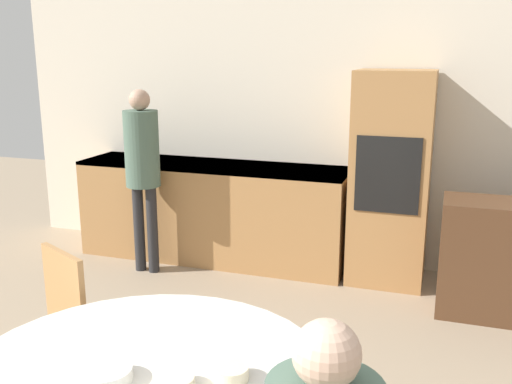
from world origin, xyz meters
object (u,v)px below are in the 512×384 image
(chair_far_left, at_px, (50,334))
(bowl_near, at_px, (106,374))
(person_standing, at_px, (142,160))
(bowl_far, at_px, (174,383))
(oven_unit, at_px, (391,178))
(bowl_centre, at_px, (231,373))

(chair_far_left, bearing_deg, bowl_near, -12.59)
(person_standing, xyz_separation_m, bowl_far, (1.60, -2.63, -0.21))
(oven_unit, distance_m, bowl_near, 3.22)
(chair_far_left, bearing_deg, bowl_centre, 5.36)
(bowl_centre, bearing_deg, oven_unit, 85.24)
(bowl_far, bearing_deg, bowl_centre, 35.27)
(bowl_near, height_order, bowl_far, same)
(chair_far_left, relative_size, person_standing, 0.59)
(oven_unit, relative_size, bowl_far, 12.02)
(person_standing, bearing_deg, bowl_near, -62.98)
(bowl_near, bearing_deg, oven_unit, 78.07)
(chair_far_left, xyz_separation_m, bowl_far, (0.97, -0.56, 0.26))
(oven_unit, bearing_deg, bowl_near, -101.93)
(person_standing, bearing_deg, bowl_centre, -54.81)
(bowl_near, distance_m, bowl_far, 0.25)
(person_standing, distance_m, bowl_far, 3.09)
(chair_far_left, height_order, person_standing, person_standing)
(chair_far_left, bearing_deg, oven_unit, 88.05)
(oven_unit, relative_size, person_standing, 1.10)
(oven_unit, xyz_separation_m, person_standing, (-2.02, -0.49, 0.12))
(person_standing, relative_size, bowl_centre, 12.42)
(oven_unit, height_order, bowl_far, oven_unit)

